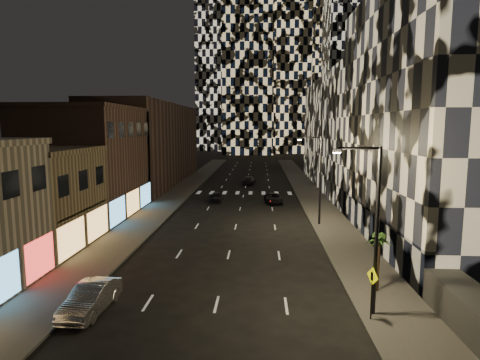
# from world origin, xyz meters

# --- Properties ---
(sidewalk_left) EXTENTS (4.00, 120.00, 0.15)m
(sidewalk_left) POSITION_xyz_m (-10.00, 50.00, 0.07)
(sidewalk_left) COLOR #47443F
(sidewalk_left) RESTS_ON ground
(sidewalk_right) EXTENTS (4.00, 120.00, 0.15)m
(sidewalk_right) POSITION_xyz_m (10.00, 50.00, 0.07)
(sidewalk_right) COLOR #47443F
(sidewalk_right) RESTS_ON ground
(curb_left) EXTENTS (0.20, 120.00, 0.15)m
(curb_left) POSITION_xyz_m (-7.90, 50.00, 0.07)
(curb_left) COLOR #4C4C47
(curb_left) RESTS_ON ground
(curb_right) EXTENTS (0.20, 120.00, 0.15)m
(curb_right) POSITION_xyz_m (7.90, 50.00, 0.07)
(curb_right) COLOR #4C4C47
(curb_right) RESTS_ON ground
(retail_tan) EXTENTS (10.00, 10.00, 8.00)m
(retail_tan) POSITION_xyz_m (-17.00, 21.00, 4.00)
(retail_tan) COLOR #746446
(retail_tan) RESTS_ON ground
(retail_brown) EXTENTS (10.00, 15.00, 12.00)m
(retail_brown) POSITION_xyz_m (-17.00, 33.50, 6.00)
(retail_brown) COLOR brown
(retail_brown) RESTS_ON ground
(retail_filler_left) EXTENTS (10.00, 40.00, 14.00)m
(retail_filler_left) POSITION_xyz_m (-17.00, 60.00, 7.00)
(retail_filler_left) COLOR brown
(retail_filler_left) RESTS_ON ground
(midrise_right) EXTENTS (16.00, 25.00, 22.00)m
(midrise_right) POSITION_xyz_m (20.00, 24.50, 11.00)
(midrise_right) COLOR #232326
(midrise_right) RESTS_ON ground
(midrise_base) EXTENTS (0.60, 25.00, 3.00)m
(midrise_base) POSITION_xyz_m (12.30, 24.50, 1.50)
(midrise_base) COLOR #383838
(midrise_base) RESTS_ON ground
(plinth_right) EXTENTS (2.00, 8.00, 2.00)m
(plinth_right) POSITION_xyz_m (13.00, 8.00, 1.00)
(plinth_right) COLOR #383838
(plinth_right) RESTS_ON ground
(midrise_filler_right) EXTENTS (16.00, 40.00, 18.00)m
(midrise_filler_right) POSITION_xyz_m (20.00, 57.00, 9.00)
(midrise_filler_right) COLOR #232326
(midrise_filler_right) RESTS_ON ground
(tower_right_mid) EXTENTS (20.00, 20.00, 100.00)m
(tower_right_mid) POSITION_xyz_m (35.00, 135.00, 50.00)
(tower_right_mid) COLOR black
(tower_right_mid) RESTS_ON ground
(tower_left_back) EXTENTS (24.00, 24.00, 120.00)m
(tower_left_back) POSITION_xyz_m (-12.00, 165.00, 60.00)
(tower_left_back) COLOR black
(tower_left_back) RESTS_ON ground
(tower_center_low) EXTENTS (18.00, 18.00, 95.00)m
(tower_center_low) POSITION_xyz_m (-2.00, 140.00, 47.50)
(tower_center_low) COLOR black
(tower_center_low) RESTS_ON ground
(streetlight_near) EXTENTS (2.55, 0.25, 9.00)m
(streetlight_near) POSITION_xyz_m (8.35, 10.00, 5.35)
(streetlight_near) COLOR black
(streetlight_near) RESTS_ON sidewalk_right
(streetlight_far) EXTENTS (2.55, 0.25, 9.00)m
(streetlight_far) POSITION_xyz_m (8.35, 30.00, 5.35)
(streetlight_far) COLOR black
(streetlight_far) RESTS_ON sidewalk_right
(car_silver_parked) EXTENTS (1.96, 4.85, 1.57)m
(car_silver_parked) POSITION_xyz_m (-6.80, 9.70, 0.78)
(car_silver_parked) COLOR #9C9CA1
(car_silver_parked) RESTS_ON ground
(car_dark_midlane) EXTENTS (1.56, 3.80, 1.29)m
(car_dark_midlane) POSITION_xyz_m (-3.50, 42.57, 0.64)
(car_dark_midlane) COLOR black
(car_dark_midlane) RESTS_ON ground
(car_dark_oncoming) EXTENTS (2.54, 5.08, 1.42)m
(car_dark_oncoming) POSITION_xyz_m (0.50, 59.25, 0.71)
(car_dark_oncoming) COLOR black
(car_dark_oncoming) RESTS_ON ground
(car_dark_rightlane) EXTENTS (2.48, 4.76, 1.28)m
(car_dark_rightlane) POSITION_xyz_m (4.28, 41.89, 0.64)
(car_dark_rightlane) COLOR black
(car_dark_rightlane) RESTS_ON ground
(ped_sign) EXTENTS (0.33, 0.90, 2.80)m
(ped_sign) POSITION_xyz_m (8.30, 9.35, 2.06)
(ped_sign) COLOR black
(ped_sign) RESTS_ON sidewalk_right
(palm_tree) EXTENTS (1.85, 1.83, 3.62)m
(palm_tree) POSITION_xyz_m (9.66, 13.09, 3.14)
(palm_tree) COLOR #47331E
(palm_tree) RESTS_ON sidewalk_right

